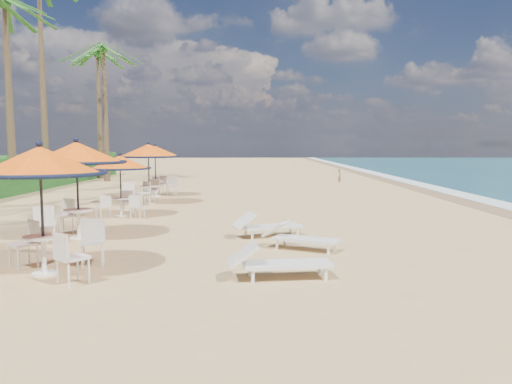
# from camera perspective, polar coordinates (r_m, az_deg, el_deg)

# --- Properties ---
(ground) EXTENTS (160.00, 160.00, 0.00)m
(ground) POSITION_cam_1_polar(r_m,az_deg,el_deg) (9.97, 3.64, -8.72)
(ground) COLOR tan
(ground) RESTS_ON ground
(foam_strip) EXTENTS (1.20, 140.00, 0.04)m
(foam_strip) POSITION_cam_1_polar(r_m,az_deg,el_deg) (22.15, 26.58, -1.43)
(foam_strip) COLOR white
(foam_strip) RESTS_ON ground
(wetsand_band) EXTENTS (1.40, 140.00, 0.02)m
(wetsand_band) POSITION_cam_1_polar(r_m,az_deg,el_deg) (21.76, 24.46, -1.45)
(wetsand_band) COLOR olive
(wetsand_band) RESTS_ON ground
(station_0) EXTENTS (2.41, 2.41, 2.52)m
(station_0) POSITION_cam_1_polar(r_m,az_deg,el_deg) (10.08, -23.09, 1.60)
(station_0) COLOR black
(station_0) RESTS_ON ground
(station_1) EXTENTS (2.51, 2.51, 2.62)m
(station_1) POSITION_cam_1_polar(r_m,az_deg,el_deg) (13.65, -20.11, 3.27)
(station_1) COLOR black
(station_1) RESTS_ON ground
(station_2) EXTENTS (2.07, 2.18, 2.16)m
(station_2) POSITION_cam_1_polar(r_m,az_deg,el_deg) (17.36, -15.23, 2.44)
(station_2) COLOR black
(station_2) RESTS_ON ground
(station_3) EXTENTS (2.45, 2.56, 2.56)m
(station_3) POSITION_cam_1_polar(r_m,az_deg,el_deg) (20.83, -12.32, 3.79)
(station_3) COLOR black
(station_3) RESTS_ON ground
(station_4) EXTENTS (2.37, 2.37, 2.47)m
(station_4) POSITION_cam_1_polar(r_m,az_deg,el_deg) (23.94, -11.33, 3.86)
(station_4) COLOR black
(station_4) RESTS_ON ground
(lounger_near) EXTENTS (1.93, 0.82, 0.67)m
(lounger_near) POSITION_cam_1_polar(r_m,az_deg,el_deg) (9.15, 2.37, -7.98)
(lounger_near) COLOR white
(lounger_near) RESTS_ON ground
(lounger_mid) EXTENTS (1.83, 1.29, 0.63)m
(lounger_mid) POSITION_cam_1_polar(r_m,az_deg,el_deg) (11.68, 4.82, -5.13)
(lounger_mid) COLOR white
(lounger_mid) RESTS_ON ground
(lounger_far) EXTENTS (1.93, 1.23, 0.66)m
(lounger_far) POSITION_cam_1_polar(r_m,az_deg,el_deg) (13.21, 1.04, -3.81)
(lounger_far) COLOR white
(lounger_far) RESTS_ON ground
(palm_4) EXTENTS (5.00, 5.00, 9.23)m
(palm_4) POSITION_cam_1_polar(r_m,az_deg,el_deg) (27.19, -26.74, 17.63)
(palm_4) COLOR brown
(palm_4) RESTS_ON ground
(palm_6) EXTENTS (5.00, 5.00, 8.86)m
(palm_6) POSITION_cam_1_polar(r_m,az_deg,el_deg) (35.01, -17.01, 14.52)
(palm_6) COLOR brown
(palm_6) RESTS_ON ground
(palm_7) EXTENTS (5.00, 5.00, 9.01)m
(palm_7) POSITION_cam_1_polar(r_m,az_deg,el_deg) (37.85, -17.64, 14.03)
(palm_7) COLOR brown
(palm_7) RESTS_ON ground
(person) EXTENTS (0.34, 0.40, 0.93)m
(person) POSITION_cam_1_polar(r_m,az_deg,el_deg) (31.85, 9.55, 1.85)
(person) COLOR #91634A
(person) RESTS_ON ground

